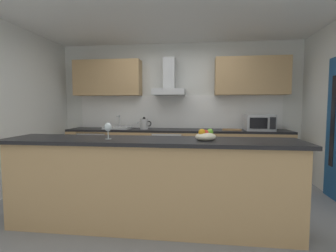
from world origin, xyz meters
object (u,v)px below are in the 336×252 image
microwave (260,122)px  chopping_board (232,130)px  oven (168,152)px  range_hood (169,83)px  sink (118,127)px  refrigerator (97,152)px  wine_glass (108,128)px  kettle (144,124)px  fruit_bowl (206,136)px

microwave → chopping_board: 0.51m
oven → range_hood: bearing=90.0°
sink → refrigerator: bearing=-178.2°
oven → wine_glass: size_ratio=4.50×
sink → wine_glass: size_ratio=2.81×
kettle → wine_glass: size_ratio=1.62×
microwave → range_hood: (-1.68, 0.16, 0.74)m
oven → microwave: (1.68, -0.03, 0.59)m
sink → chopping_board: bearing=-0.9°
refrigerator → fruit_bowl: size_ratio=3.86×
sink → wine_glass: (0.61, -2.19, 0.19)m
oven → wine_glass: (-0.39, -2.17, 0.66)m
oven → sink: bearing=179.4°
sink → kettle: sink is taller
range_hood → wine_glass: range_hood is taller
range_hood → chopping_board: size_ratio=2.12×
oven → fruit_bowl: bearing=-72.9°
range_hood → fruit_bowl: size_ratio=3.27×
kettle → wine_glass: (0.07, -2.14, 0.11)m
sink → fruit_bowl: sink is taller
fruit_bowl → oven: bearing=107.1°
oven → chopping_board: (1.19, -0.02, 0.45)m
kettle → fruit_bowl: (1.12, -2.09, 0.03)m
refrigerator → kettle: (0.98, -0.03, 0.58)m
oven → sink: (-1.01, 0.01, 0.47)m
chopping_board → range_hood: bearing=172.7°
kettle → range_hood: size_ratio=0.40×
range_hood → sink: bearing=-173.3°
oven → wine_glass: 2.30m
microwave → sink: (-2.69, 0.04, -0.12)m
oven → fruit_bowl: 2.30m
microwave → range_hood: range_hood is taller
fruit_bowl → wine_glass: bearing=-177.4°
refrigerator → range_hood: range_hood is taller
wine_glass → range_hood: bearing=80.3°
kettle → range_hood: bearing=19.3°
microwave → range_hood: bearing=174.6°
microwave → wine_glass: 2.98m
refrigerator → range_hood: 1.99m
refrigerator → chopping_board: bearing=-0.5°
range_hood → fruit_bowl: range_hood is taller
kettle → chopping_board: bearing=0.3°
sink → range_hood: (1.01, 0.12, 0.86)m
fruit_bowl → chopping_board: 2.17m
oven → refrigerator: (-1.44, -0.00, -0.03)m
range_hood → chopping_board: bearing=-7.3°
oven → sink: sink is taller
range_hood → oven: bearing=-90.0°
oven → wine_glass: bearing=-100.2°
microwave → fruit_bowl: 2.34m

